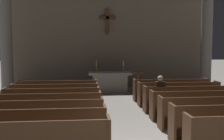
{
  "coord_description": "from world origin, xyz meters",
  "views": [
    {
      "loc": [
        -1.3,
        -5.44,
        2.37
      ],
      "look_at": [
        0.0,
        7.56,
        1.22
      ],
      "focal_mm": 44.33,
      "sensor_mm": 36.0,
      "label": 1
    }
  ],
  "objects": [
    {
      "name": "pew_left_row_4",
      "position": [
        -2.42,
        3.04,
        0.48
      ],
      "size": [
        3.25,
        0.5,
        0.95
      ],
      "color": "brown",
      "rests_on": "ground"
    },
    {
      "name": "candlestick_right",
      "position": [
        0.7,
        8.71,
        1.2
      ],
      "size": [
        0.16,
        0.16,
        0.6
      ],
      "color": "#B79338",
      "rests_on": "altar"
    },
    {
      "name": "lectern",
      "position": [
        1.26,
        7.51,
        0.55
      ],
      "size": [
        0.44,
        0.36,
        1.15
      ],
      "color": "brown",
      "rests_on": "ground"
    },
    {
      "name": "pew_right_row_4",
      "position": [
        2.42,
        3.04,
        0.48
      ],
      "size": [
        3.25,
        0.5,
        0.95
      ],
      "color": "brown",
      "rests_on": "ground"
    },
    {
      "name": "pew_right_row_6",
      "position": [
        2.42,
        5.1,
        0.48
      ],
      "size": [
        3.25,
        0.5,
        0.95
      ],
      "color": "brown",
      "rests_on": "ground"
    },
    {
      "name": "pew_left_row_2",
      "position": [
        -2.42,
        0.99,
        0.48
      ],
      "size": [
        3.25,
        0.5,
        0.95
      ],
      "color": "brown",
      "rests_on": "ground"
    },
    {
      "name": "apse_with_cross",
      "position": [
        0.0,
        10.4,
        3.38
      ],
      "size": [
        11.19,
        0.42,
        6.76
      ],
      "color": "gray",
      "rests_on": "ground"
    },
    {
      "name": "altar",
      "position": [
        0.0,
        8.71,
        0.53
      ],
      "size": [
        2.2,
        0.9,
        1.01
      ],
      "color": "#A8A399",
      "rests_on": "ground"
    },
    {
      "name": "pew_right_row_7",
      "position": [
        2.42,
        6.12,
        0.48
      ],
      "size": [
        3.25,
        0.5,
        0.95
      ],
      "color": "brown",
      "rests_on": "ground"
    },
    {
      "name": "column_right_third",
      "position": [
        5.13,
        8.67,
        3.07
      ],
      "size": [
        0.88,
        0.88,
        6.31
      ],
      "color": "gray",
      "rests_on": "ground"
    },
    {
      "name": "pew_left_row_5",
      "position": [
        -2.42,
        4.07,
        0.48
      ],
      "size": [
        3.25,
        0.5,
        0.95
      ],
      "color": "brown",
      "rests_on": "ground"
    },
    {
      "name": "lone_worshipper",
      "position": [
        1.36,
        4.11,
        0.69
      ],
      "size": [
        0.32,
        0.43,
        1.32
      ],
      "color": "#26262B",
      "rests_on": "ground"
    },
    {
      "name": "column_left_third",
      "position": [
        -5.13,
        8.67,
        3.07
      ],
      "size": [
        0.88,
        0.88,
        6.31
      ],
      "color": "gray",
      "rests_on": "ground"
    },
    {
      "name": "pew_left_row_7",
      "position": [
        -2.42,
        6.12,
        0.48
      ],
      "size": [
        3.25,
        0.5,
        0.95
      ],
      "color": "brown",
      "rests_on": "ground"
    },
    {
      "name": "pew_left_row_3",
      "position": [
        -2.42,
        2.02,
        0.48
      ],
      "size": [
        3.25,
        0.5,
        0.95
      ],
      "color": "brown",
      "rests_on": "ground"
    },
    {
      "name": "candlestick_left",
      "position": [
        -0.7,
        8.71,
        1.2
      ],
      "size": [
        0.16,
        0.16,
        0.6
      ],
      "color": "#B79338",
      "rests_on": "altar"
    },
    {
      "name": "pew_right_row_3",
      "position": [
        2.42,
        2.02,
        0.48
      ],
      "size": [
        3.25,
        0.5,
        0.95
      ],
      "color": "brown",
      "rests_on": "ground"
    },
    {
      "name": "pew_left_row_6",
      "position": [
        -2.42,
        5.1,
        0.48
      ],
      "size": [
        3.25,
        0.5,
        0.95
      ],
      "color": "brown",
      "rests_on": "ground"
    },
    {
      "name": "pew_right_row_5",
      "position": [
        2.42,
        4.07,
        0.48
      ],
      "size": [
        3.25,
        0.5,
        0.95
      ],
      "color": "brown",
      "rests_on": "ground"
    }
  ]
}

